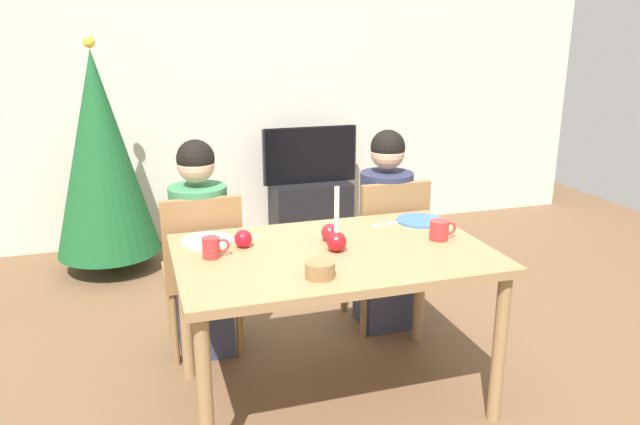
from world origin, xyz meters
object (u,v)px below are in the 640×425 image
at_px(tv_stand, 310,210).
at_px(candle_centerpiece, 337,238).
at_px(tv, 310,155).
at_px(apple_by_left_plate, 330,232).
at_px(plate_right, 420,220).
at_px(mug_right, 440,230).
at_px(plate_left, 207,241).
at_px(bowl_walnuts, 320,270).
at_px(chair_right, 387,245).
at_px(christmas_tree, 101,154).
at_px(mug_left, 212,247).
at_px(apple_near_candle, 243,239).
at_px(chair_left, 202,265).
at_px(person_right_child, 385,234).
at_px(person_left_child, 201,253).
at_px(dining_table, 333,268).

height_order(tv_stand, candle_centerpiece, candle_centerpiece).
bearing_deg(tv, apple_by_left_plate, -104.04).
relative_size(tv, plate_right, 3.26).
bearing_deg(plate_right, tv_stand, 89.79).
xyz_separation_m(tv_stand, tv, (0.00, 0.00, 0.47)).
relative_size(plate_right, mug_right, 1.82).
xyz_separation_m(plate_left, bowl_walnuts, (0.38, -0.56, 0.03)).
relative_size(chair_right, plate_right, 3.71).
height_order(christmas_tree, mug_left, christmas_tree).
bearing_deg(christmas_tree, tv_stand, 9.13).
xyz_separation_m(candle_centerpiece, apple_by_left_plate, (0.02, 0.14, -0.02)).
bearing_deg(tv_stand, bowl_walnuts, -105.59).
bearing_deg(apple_near_candle, tv_stand, 66.13).
xyz_separation_m(chair_left, apple_near_candle, (0.14, -0.45, 0.28)).
distance_m(chair_right, plate_left, 1.13).
bearing_deg(chair_right, tv, 88.69).
distance_m(person_right_child, candle_centerpiece, 0.87).
distance_m(plate_right, mug_left, 1.11).
bearing_deg(tv, person_left_child, -123.31).
bearing_deg(bowl_walnuts, tv_stand, 74.41).
height_order(person_right_child, tv, person_right_child).
height_order(tv_stand, mug_right, mug_right).
bearing_deg(plate_right, person_right_child, 94.87).
height_order(christmas_tree, apple_near_candle, christmas_tree).
bearing_deg(plate_left, person_left_child, 89.29).
height_order(apple_near_candle, apple_by_left_plate, apple_by_left_plate).
height_order(person_left_child, apple_by_left_plate, person_left_child).
relative_size(chair_right, plate_left, 3.81).
distance_m(chair_left, person_left_child, 0.07).
xyz_separation_m(person_right_child, candle_centerpiece, (-0.52, -0.66, 0.24)).
xyz_separation_m(tv_stand, plate_right, (-0.01, -2.03, 0.52)).
bearing_deg(chair_left, mug_left, -90.90).
distance_m(candle_centerpiece, mug_left, 0.55).
height_order(tv_stand, plate_left, plate_left).
bearing_deg(apple_near_candle, candle_centerpiece, -24.51).
bearing_deg(tv, christmas_tree, -170.84).
relative_size(chair_right, apple_near_candle, 11.06).
bearing_deg(mug_right, person_left_child, 148.21).
xyz_separation_m(chair_left, person_right_child, (1.05, 0.03, 0.06)).
relative_size(tv_stand, bowl_walnuts, 5.29).
relative_size(chair_right, bowl_walnuts, 7.43).
relative_size(tv, plate_left, 3.34).
bearing_deg(person_left_child, mug_left, -90.85).
xyz_separation_m(christmas_tree, candle_centerpiece, (1.05, -2.06, -0.05)).
bearing_deg(chair_right, tv_stand, 88.69).
distance_m(person_right_child, tv, 1.67).
distance_m(christmas_tree, apple_by_left_plate, 2.19).
distance_m(dining_table, person_left_child, 0.83).
distance_m(plate_left, mug_right, 1.09).
bearing_deg(plate_left, plate_right, -0.61).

